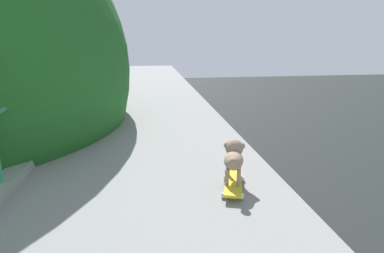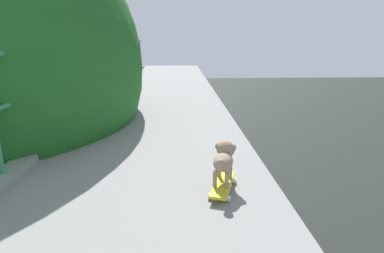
% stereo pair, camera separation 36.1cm
% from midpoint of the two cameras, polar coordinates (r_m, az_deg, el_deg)
% --- Properties ---
extents(city_bus, '(2.70, 11.32, 3.09)m').
position_cam_midpoint_polar(city_bus, '(24.86, -23.87, 0.85)').
color(city_bus, navy).
rests_on(city_bus, ground).
extents(toy_skateboard, '(0.30, 0.56, 0.08)m').
position_cam_midpoint_polar(toy_skateboard, '(2.84, 9.34, -10.47)').
color(toy_skateboard, gold).
rests_on(toy_skateboard, overpass_deck).
extents(small_dog, '(0.25, 0.41, 0.35)m').
position_cam_midpoint_polar(small_dog, '(2.81, 9.54, -5.61)').
color(small_dog, '#997C65').
rests_on(small_dog, toy_skateboard).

